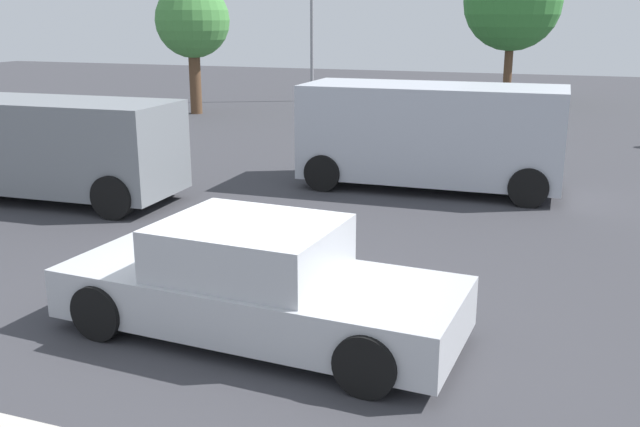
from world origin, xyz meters
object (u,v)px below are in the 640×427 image
object	(u,v)px
sedan_foreground	(257,284)
van_white	(432,133)
suv_dark	(60,146)
dog	(154,243)

from	to	relation	value
sedan_foreground	van_white	bearing A→B (deg)	90.34
sedan_foreground	van_white	size ratio (longest dim) A/B	0.87
van_white	suv_dark	size ratio (longest dim) A/B	1.14
van_white	dog	bearing A→B (deg)	-116.66
suv_dark	sedan_foreground	bearing A→B (deg)	142.98
sedan_foreground	van_white	world-z (taller)	van_white
dog	sedan_foreground	bearing A→B (deg)	-84.23
dog	van_white	bearing A→B (deg)	15.57
sedan_foreground	suv_dark	world-z (taller)	suv_dark
sedan_foreground	dog	world-z (taller)	sedan_foreground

